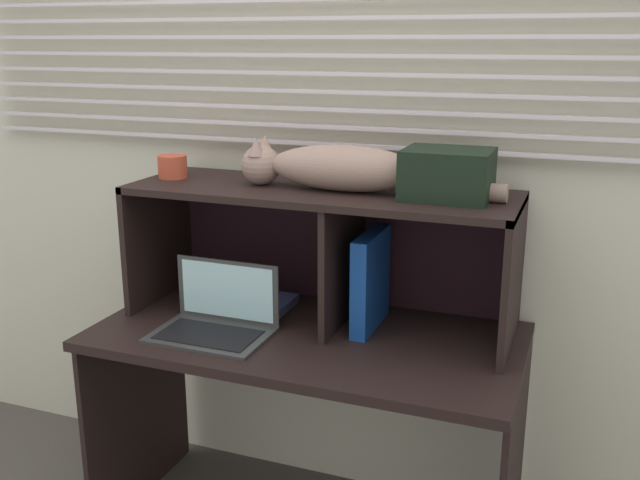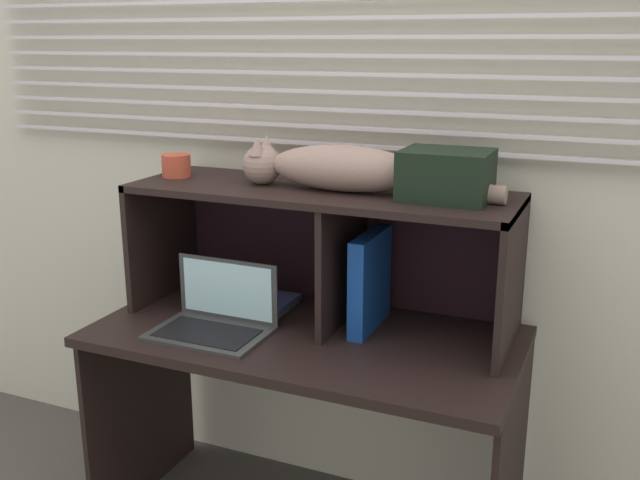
# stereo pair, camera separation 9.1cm
# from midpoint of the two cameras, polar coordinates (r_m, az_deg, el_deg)

# --- Properties ---
(back_panel_with_blinds) EXTENTS (4.40, 0.08, 2.50)m
(back_panel_with_blinds) POSITION_cam_midpoint_polar(r_m,az_deg,el_deg) (2.38, 1.04, 8.04)
(back_panel_with_blinds) COLOR beige
(back_panel_with_blinds) RESTS_ON ground
(desk) EXTENTS (1.28, 0.65, 0.72)m
(desk) POSITION_cam_midpoint_polar(r_m,az_deg,el_deg) (2.26, -2.23, -10.71)
(desk) COLOR black
(desk) RESTS_ON ground
(hutch_shelf_unit) EXTENTS (1.18, 0.40, 0.42)m
(hutch_shelf_unit) POSITION_cam_midpoint_polar(r_m,az_deg,el_deg) (2.23, -0.65, 1.03)
(hutch_shelf_unit) COLOR black
(hutch_shelf_unit) RESTS_ON desk
(cat) EXTENTS (0.81, 0.15, 0.15)m
(cat) POSITION_cam_midpoint_polar(r_m,az_deg,el_deg) (2.14, 0.07, 5.68)
(cat) COLOR gray
(cat) RESTS_ON hutch_shelf_unit
(laptop) EXTENTS (0.34, 0.24, 0.20)m
(laptop) POSITION_cam_midpoint_polar(r_m,az_deg,el_deg) (2.21, -9.38, -6.21)
(laptop) COLOR #363636
(laptop) RESTS_ON desk
(binder_upright) EXTENTS (0.05, 0.26, 0.30)m
(binder_upright) POSITION_cam_midpoint_polar(r_m,az_deg,el_deg) (2.19, 2.84, -3.21)
(binder_upright) COLOR navy
(binder_upright) RESTS_ON desk
(book_stack) EXTENTS (0.18, 0.23, 0.03)m
(book_stack) POSITION_cam_midpoint_polar(r_m,az_deg,el_deg) (2.36, -5.81, -5.25)
(book_stack) COLOR #465E48
(book_stack) RESTS_ON desk
(small_basket) EXTENTS (0.09, 0.09, 0.07)m
(small_basket) POSITION_cam_midpoint_polar(r_m,az_deg,el_deg) (2.41, -12.64, 5.67)
(small_basket) COLOR #B8462F
(small_basket) RESTS_ON hutch_shelf_unit
(storage_box) EXTENTS (0.24, 0.20, 0.14)m
(storage_box) POSITION_cam_midpoint_polar(r_m,az_deg,el_deg) (2.05, 8.78, 5.16)
(storage_box) COLOR black
(storage_box) RESTS_ON hutch_shelf_unit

